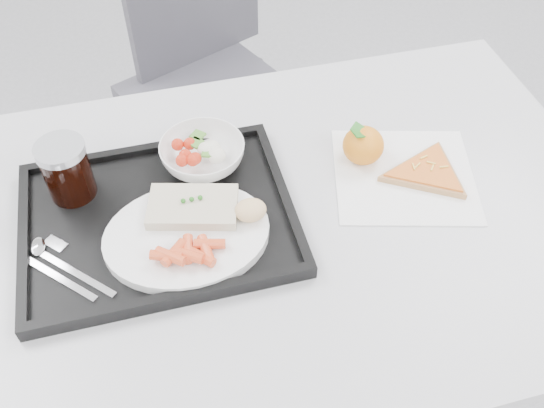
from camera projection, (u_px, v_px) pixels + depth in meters
The scene contains 14 objects.
table at pixel (277, 240), 1.09m from camera, with size 1.20×0.80×0.75m.
chair at pixel (205, 57), 1.71m from camera, with size 0.55×0.56×0.93m.
tray at pixel (159, 220), 1.02m from camera, with size 0.45×0.35×0.03m.
dinner_plate at pixel (187, 235), 0.98m from camera, with size 0.27×0.27×0.02m.
fish_fillet at pixel (193, 207), 1.00m from camera, with size 0.16×0.12×0.03m.
bread_roll at pixel (251, 210), 0.98m from camera, with size 0.07×0.06×0.03m.
salad_bowl at pixel (203, 154), 1.08m from camera, with size 0.15×0.15×0.05m.
cola_glass at pixel (66, 169), 1.01m from camera, with size 0.08×0.08×0.11m.
cutlery at pixel (57, 263), 0.95m from camera, with size 0.14×0.15×0.01m.
napkin at pixel (404, 175), 1.10m from camera, with size 0.30×0.30×0.00m.
tangerine at pixel (363, 145), 1.10m from camera, with size 0.10×0.10×0.07m.
pizza_slice at pixel (427, 172), 1.09m from camera, with size 0.20×0.20×0.02m.
carrot_pile at pixel (188, 252), 0.93m from camera, with size 0.12×0.07×0.03m.
salad_contents at pixel (201, 152), 1.07m from camera, with size 0.09×0.09×0.03m.
Camera 1 is at (-0.18, -0.35, 1.54)m, focal length 40.00 mm.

